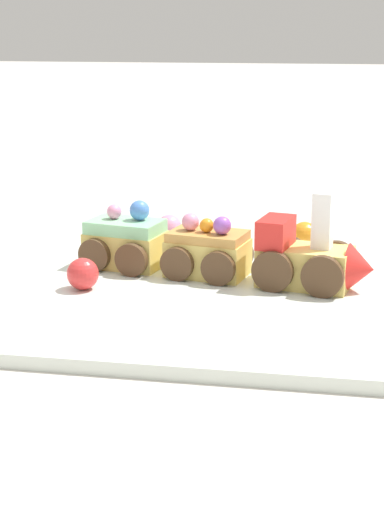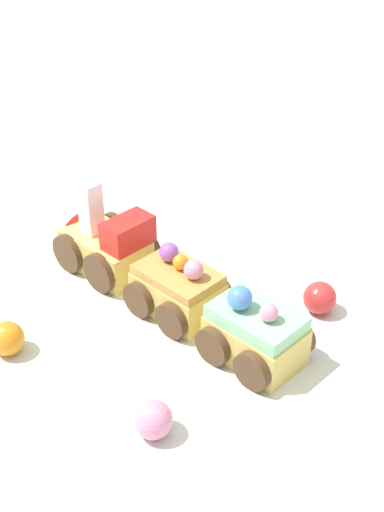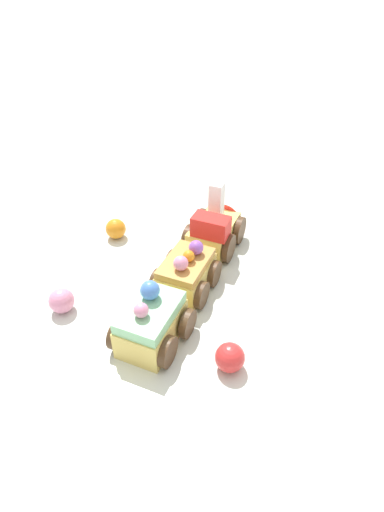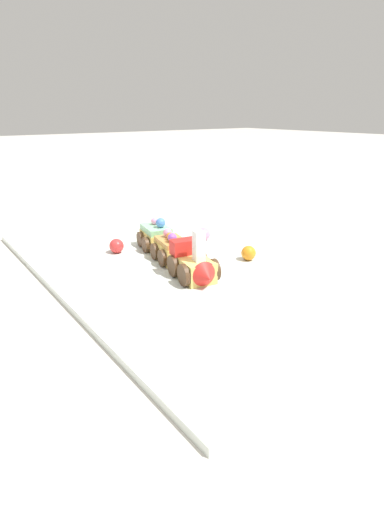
% 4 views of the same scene
% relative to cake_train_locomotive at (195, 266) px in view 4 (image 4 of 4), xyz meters
% --- Properties ---
extents(ground_plane, '(10.00, 10.00, 0.00)m').
position_rel_cake_train_locomotive_xyz_m(ground_plane, '(-0.09, 0.00, -0.04)').
color(ground_plane, beige).
extents(display_board, '(0.81, 0.45, 0.01)m').
position_rel_cake_train_locomotive_xyz_m(display_board, '(-0.09, 0.00, -0.03)').
color(display_board, silver).
rests_on(display_board, ground_plane).
extents(cake_train_locomotive, '(0.12, 0.08, 0.09)m').
position_rel_cake_train_locomotive_xyz_m(cake_train_locomotive, '(0.00, 0.00, 0.00)').
color(cake_train_locomotive, '#EACC66').
rests_on(cake_train_locomotive, display_board).
extents(cake_car_caramel, '(0.09, 0.08, 0.06)m').
position_rel_cake_train_locomotive_xyz_m(cake_car_caramel, '(-0.10, 0.02, -0.00)').
color(cake_car_caramel, '#EACC66').
rests_on(cake_car_caramel, display_board).
extents(cake_car_mint, '(0.09, 0.08, 0.07)m').
position_rel_cake_train_locomotive_xyz_m(cake_car_mint, '(-0.19, 0.04, -0.00)').
color(cake_car_mint, '#EACC66').
rests_on(cake_car_mint, display_board).
extents(gumball_orange, '(0.03, 0.03, 0.03)m').
position_rel_cake_train_locomotive_xyz_m(gumball_orange, '(-0.01, 0.15, -0.01)').
color(gumball_orange, orange).
rests_on(gumball_orange, display_board).
extents(gumball_red, '(0.03, 0.03, 0.03)m').
position_rel_cake_train_locomotive_xyz_m(gumball_red, '(-0.21, -0.05, -0.01)').
color(gumball_red, red).
rests_on(gumball_red, display_board).
extents(gumball_pink, '(0.03, 0.03, 0.03)m').
position_rel_cake_train_locomotive_xyz_m(gumball_pink, '(-0.17, 0.16, -0.01)').
color(gumball_pink, pink).
rests_on(gumball_pink, display_board).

